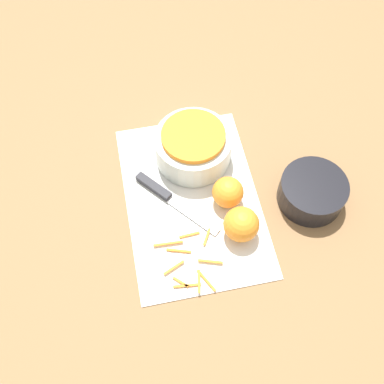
{
  "coord_description": "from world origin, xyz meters",
  "views": [
    {
      "loc": [
        0.5,
        -0.1,
        0.94
      ],
      "look_at": [
        0.0,
        0.0,
        0.04
      ],
      "focal_mm": 42.0,
      "sensor_mm": 36.0,
      "label": 1
    }
  ],
  "objects_px": {
    "bowl_dark": "(312,192)",
    "orange_right": "(228,192)",
    "bowl_speckled": "(193,146)",
    "orange_left": "(241,224)",
    "knife": "(163,193)"
  },
  "relations": [
    {
      "from": "bowl_speckled",
      "to": "knife",
      "type": "relative_size",
      "value": 0.94
    },
    {
      "from": "orange_left",
      "to": "orange_right",
      "type": "relative_size",
      "value": 1.09
    },
    {
      "from": "knife",
      "to": "orange_left",
      "type": "bearing_deg",
      "value": 9.26
    },
    {
      "from": "knife",
      "to": "orange_right",
      "type": "height_order",
      "value": "orange_right"
    },
    {
      "from": "bowl_dark",
      "to": "orange_left",
      "type": "height_order",
      "value": "orange_left"
    },
    {
      "from": "bowl_dark",
      "to": "knife",
      "type": "relative_size",
      "value": 0.79
    },
    {
      "from": "bowl_speckled",
      "to": "knife",
      "type": "bearing_deg",
      "value": -44.95
    },
    {
      "from": "bowl_speckled",
      "to": "orange_left",
      "type": "height_order",
      "value": "bowl_speckled"
    },
    {
      "from": "bowl_dark",
      "to": "orange_right",
      "type": "bearing_deg",
      "value": -99.35
    },
    {
      "from": "bowl_dark",
      "to": "orange_right",
      "type": "xyz_separation_m",
      "value": [
        -0.03,
        -0.2,
        0.01
      ]
    },
    {
      "from": "bowl_dark",
      "to": "orange_left",
      "type": "distance_m",
      "value": 0.19
    },
    {
      "from": "bowl_dark",
      "to": "orange_left",
      "type": "bearing_deg",
      "value": -73.62
    },
    {
      "from": "orange_left",
      "to": "orange_right",
      "type": "xyz_separation_m",
      "value": [
        -0.09,
        -0.01,
        -0.0
      ]
    },
    {
      "from": "bowl_speckled",
      "to": "orange_right",
      "type": "bearing_deg",
      "value": 20.9
    },
    {
      "from": "bowl_speckled",
      "to": "bowl_dark",
      "type": "relative_size",
      "value": 1.2
    }
  ]
}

